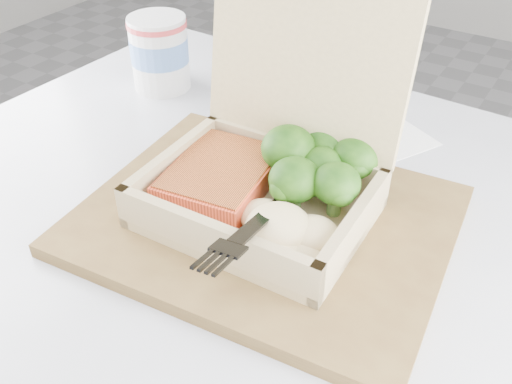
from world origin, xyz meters
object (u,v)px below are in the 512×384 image
Objects in this scene: takeout_container at (273,158)px; paper_cup at (159,51)px; cafe_table at (220,354)px; serving_tray at (266,220)px.

paper_cup is at bearing 148.24° from takeout_container.
cafe_table is 3.85× the size of takeout_container.
serving_tray is 3.45× the size of paper_cup.
paper_cup is at bearing 138.21° from cafe_table.
cafe_table is at bearing -137.11° from serving_tray.
serving_tray is at bearing 42.89° from cafe_table.
takeout_container is at bearing 62.97° from cafe_table.
paper_cup reaches higher than serving_tray.
takeout_container is at bearing 107.18° from serving_tray.
serving_tray is at bearing -32.73° from paper_cup.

